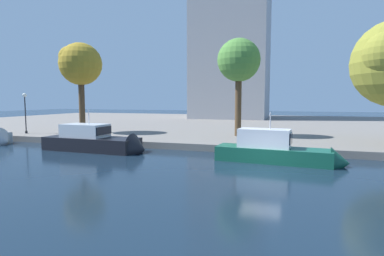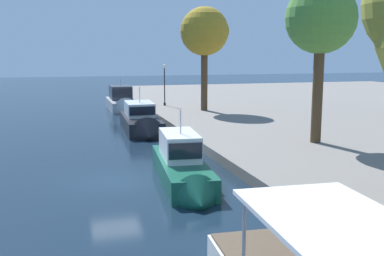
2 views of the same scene
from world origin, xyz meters
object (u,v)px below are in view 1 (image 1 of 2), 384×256
tree_1 (80,64)px  motor_yacht_2 (279,154)px  tree_0 (238,61)px  motor_yacht_1 (97,144)px  lamp_post (25,108)px  office_tower (232,20)px

tree_1 → motor_yacht_2: bearing=-20.0°
motor_yacht_2 → tree_0: 14.01m
motor_yacht_1 → tree_0: size_ratio=0.94×
motor_yacht_1 → lamp_post: size_ratio=2.11×
office_tower → motor_yacht_2: bearing=-75.3°
lamp_post → tree_1: tree_1 is taller
lamp_post → tree_1: 8.06m
tree_0 → tree_1: 18.51m
office_tower → tree_0: bearing=-78.4°
tree_0 → office_tower: size_ratio=0.24×
motor_yacht_1 → lamp_post: (-12.95, 4.89, 3.01)m
tree_0 → tree_1: (-18.39, -2.06, 0.08)m
motor_yacht_1 → motor_yacht_2: motor_yacht_1 is taller
motor_yacht_1 → motor_yacht_2: size_ratio=1.06×
motor_yacht_2 → office_tower: office_tower is taller
motor_yacht_1 → office_tower: (3.91, 43.97, 20.91)m
motor_yacht_2 → lamp_post: (-28.54, 5.39, 3.00)m
lamp_post → motor_yacht_1: bearing=-20.7°
motor_yacht_2 → tree_1: tree_1 is taller
motor_yacht_1 → lamp_post: 14.16m
motor_yacht_2 → motor_yacht_1: bearing=-176.6°
tree_1 → lamp_post: bearing=-150.9°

